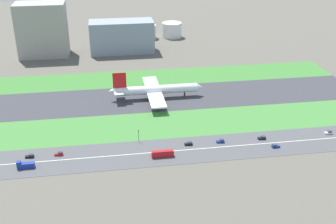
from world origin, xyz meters
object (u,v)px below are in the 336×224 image
at_px(car_6, 275,146).
at_px(fuel_tank_west, 147,32).
at_px(truck_0, 25,165).
at_px(car_4, 30,156).
at_px(car_0, 189,144).
at_px(car_5, 59,154).
at_px(car_1, 262,138).
at_px(airliner, 154,90).
at_px(hangar_building, 122,37).
at_px(car_3, 329,133).
at_px(traffic_light, 139,135).
at_px(fuel_tank_centre, 172,30).
at_px(bus_0, 163,154).
at_px(car_2, 221,141).
at_px(terminal_building, 42,30).

relative_size(car_6, fuel_tank_west, 0.23).
relative_size(car_6, truck_0, 0.52).
relative_size(car_4, car_0, 1.00).
relative_size(truck_0, car_5, 1.91).
xyz_separation_m(car_1, fuel_tank_west, (-39.85, 227.00, 5.83)).
height_order(airliner, car_6, airliner).
bearing_deg(hangar_building, car_3, -59.37).
bearing_deg(fuel_tank_west, car_0, -90.56).
xyz_separation_m(truck_0, fuel_tank_west, (87.22, 237.00, 5.08)).
xyz_separation_m(truck_0, traffic_light, (58.20, 17.99, 2.62)).
xyz_separation_m(car_5, fuel_tank_west, (71.62, 227.00, 5.83)).
bearing_deg(fuel_tank_centre, car_3, -76.72).
height_order(bus_0, car_5, bus_0).
height_order(traffic_light, fuel_tank_west, fuel_tank_west).
distance_m(car_5, car_3, 151.55).
bearing_deg(hangar_building, car_6, -69.60).
bearing_deg(car_1, car_4, 180.00).
xyz_separation_m(car_4, car_6, (129.99, -10.00, 0.00)).
height_order(car_6, truck_0, truck_0).
relative_size(car_2, car_5, 1.00).
bearing_deg(fuel_tank_west, car_2, -86.03).
distance_m(bus_0, traffic_light, 21.13).
distance_m(car_2, car_3, 64.16).
bearing_deg(car_3, bus_0, -174.18).
distance_m(car_4, car_5, 14.77).
xyz_separation_m(car_5, car_3, (151.55, 0.00, 0.00)).
bearing_deg(car_5, fuel_tank_west, 72.49).
height_order(car_5, fuel_tank_west, fuel_tank_west).
distance_m(car_1, fuel_tank_centre, 227.50).
xyz_separation_m(car_4, terminal_building, (-11.00, 182.00, 22.51)).
bearing_deg(fuel_tank_centre, car_6, -85.83).
height_order(car_2, fuel_tank_centre, fuel_tank_centre).
bearing_deg(truck_0, hangar_building, -107.19).
distance_m(car_5, fuel_tank_centre, 247.32).
xyz_separation_m(terminal_building, fuel_tank_centre, (123.73, 45.00, -15.92)).
relative_size(car_6, car_3, 1.00).
bearing_deg(car_3, car_4, 180.00).
height_order(truck_0, terminal_building, terminal_building).
bearing_deg(fuel_tank_centre, car_0, -97.17).
relative_size(car_5, car_3, 1.00).
bearing_deg(car_4, fuel_tank_west, 69.16).
relative_size(car_0, fuel_tank_centre, 0.22).
bearing_deg(car_2, car_4, 180.00).
height_order(bus_0, fuel_tank_centre, fuel_tank_centre).
distance_m(car_0, terminal_building, 206.62).
bearing_deg(fuel_tank_west, hangar_building, -121.71).
relative_size(car_2, car_3, 1.00).
relative_size(truck_0, car_3, 1.91).
bearing_deg(terminal_building, car_1, -52.98).
relative_size(car_4, car_5, 1.00).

